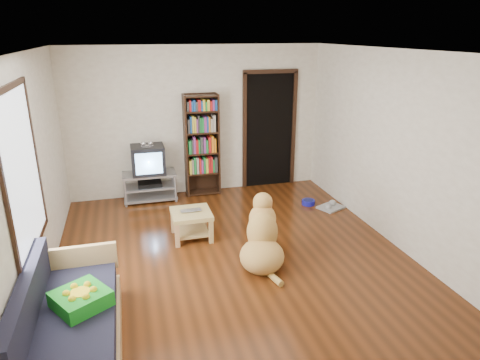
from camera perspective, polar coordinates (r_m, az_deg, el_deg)
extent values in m
plane|color=#50250D|center=(5.77, -1.09, -9.87)|extent=(5.00, 5.00, 0.00)
plane|color=white|center=(5.04, -1.29, 16.88)|extent=(5.00, 5.00, 0.00)
plane|color=silver|center=(7.64, -5.79, 7.78)|extent=(4.50, 0.00, 4.50)
plane|color=silver|center=(3.08, 10.41, -10.47)|extent=(4.50, 0.00, 4.50)
plane|color=silver|center=(5.22, -25.88, 0.47)|extent=(0.00, 5.00, 5.00)
plane|color=silver|center=(6.18, 19.54, 4.01)|extent=(0.00, 5.00, 5.00)
cube|color=#1B9724|center=(4.31, -20.45, -14.63)|extent=(0.60, 0.60, 0.15)
imported|color=silver|center=(6.05, -6.50, -4.23)|extent=(0.30, 0.20, 0.02)
cylinder|color=#161698|center=(7.41, 9.10, -2.94)|extent=(0.22, 0.22, 0.08)
cube|color=gray|center=(7.33, 12.02, -3.58)|extent=(0.50, 0.46, 0.03)
cube|color=white|center=(4.69, -27.04, 0.89)|extent=(0.02, 1.30, 1.60)
cube|color=black|center=(4.53, -28.56, 10.78)|extent=(0.03, 1.42, 0.06)
cube|color=black|center=(4.99, -25.56, -8.08)|extent=(0.03, 1.42, 0.06)
cube|color=black|center=(4.05, -28.76, -2.12)|extent=(0.03, 0.06, 1.70)
cube|color=black|center=(5.35, -25.64, 3.18)|extent=(0.03, 0.06, 1.70)
cube|color=black|center=(8.01, 3.91, 6.53)|extent=(0.90, 0.02, 2.10)
cube|color=black|center=(7.85, 0.61, 6.32)|extent=(0.07, 0.05, 2.14)
cube|color=black|center=(8.16, 7.16, 6.67)|extent=(0.07, 0.05, 2.14)
cube|color=black|center=(7.83, 4.13, 14.24)|extent=(1.03, 0.05, 0.07)
cube|color=#99999E|center=(7.52, -12.03, 0.79)|extent=(0.90, 0.45, 0.04)
cube|color=#99999E|center=(7.59, -11.91, -0.86)|extent=(0.86, 0.42, 0.03)
cube|color=#99999E|center=(7.66, -11.82, -2.19)|extent=(0.90, 0.45, 0.04)
cylinder|color=#99999E|center=(7.40, -15.05, -1.66)|extent=(0.04, 0.04, 0.50)
cylinder|color=#99999E|center=(7.44, -8.58, -1.09)|extent=(0.04, 0.04, 0.50)
cylinder|color=#99999E|center=(7.78, -15.10, -0.64)|extent=(0.04, 0.04, 0.50)
cylinder|color=#99999E|center=(7.81, -8.94, -0.10)|extent=(0.04, 0.04, 0.50)
cube|color=black|center=(7.58, -11.94, -0.51)|extent=(0.40, 0.30, 0.07)
cube|color=black|center=(7.44, -12.17, 2.68)|extent=(0.55, 0.48, 0.48)
cube|color=black|center=(7.63, -12.27, 3.10)|extent=(0.40, 0.14, 0.36)
cube|color=#8CBFF2|center=(7.21, -12.04, 2.15)|extent=(0.44, 0.02, 0.36)
cube|color=silver|center=(7.33, -12.28, 4.45)|extent=(0.20, 0.07, 0.02)
sphere|color=silver|center=(7.31, -12.78, 4.75)|extent=(0.09, 0.09, 0.09)
sphere|color=silver|center=(7.32, -11.84, 4.83)|extent=(0.09, 0.09, 0.09)
cube|color=black|center=(7.54, -7.25, 4.45)|extent=(0.03, 0.30, 1.80)
cube|color=black|center=(7.64, -3.00, 4.77)|extent=(0.03, 0.30, 1.80)
cube|color=black|center=(7.72, -5.30, 4.87)|extent=(0.60, 0.02, 1.80)
cube|color=black|center=(7.85, -4.93, -1.54)|extent=(0.56, 0.28, 0.02)
cube|color=black|center=(7.73, -5.01, 1.03)|extent=(0.56, 0.28, 0.03)
cube|color=black|center=(7.62, -5.09, 3.67)|extent=(0.56, 0.28, 0.02)
cube|color=black|center=(7.53, -5.17, 6.38)|extent=(0.56, 0.28, 0.02)
cube|color=black|center=(7.46, -5.25, 9.15)|extent=(0.56, 0.28, 0.02)
cube|color=black|center=(7.41, -5.32, 11.13)|extent=(0.56, 0.28, 0.02)
cube|color=tan|center=(4.46, -21.03, -19.54)|extent=(0.80, 1.80, 0.22)
cube|color=#1E1E2D|center=(4.33, -21.39, -17.25)|extent=(0.74, 1.74, 0.18)
cube|color=#1E1E2D|center=(4.24, -26.54, -14.44)|extent=(0.12, 1.74, 0.40)
cube|color=tan|center=(4.97, -20.74, -9.84)|extent=(0.80, 0.06, 0.30)
cube|color=#D3B86C|center=(6.09, -6.53, -4.48)|extent=(0.55, 0.55, 0.06)
cube|color=tan|center=(6.20, -6.44, -6.77)|extent=(0.45, 0.45, 0.03)
cube|color=tan|center=(5.94, -8.36, -7.36)|extent=(0.06, 0.06, 0.34)
cube|color=tan|center=(6.00, -3.87, -6.89)|extent=(0.06, 0.06, 0.34)
cube|color=tan|center=(6.36, -8.90, -5.51)|extent=(0.06, 0.06, 0.34)
cube|color=tan|center=(6.42, -4.72, -5.09)|extent=(0.06, 0.06, 0.34)
ellipsoid|color=#C4854B|center=(5.39, 2.94, -10.10)|extent=(0.72, 0.75, 0.41)
ellipsoid|color=tan|center=(5.48, 2.99, -6.92)|extent=(0.52, 0.54, 0.54)
ellipsoid|color=tan|center=(5.52, 3.02, -5.19)|extent=(0.43, 0.41, 0.39)
ellipsoid|color=gold|center=(5.50, 3.06, -2.92)|extent=(0.33, 0.34, 0.24)
ellipsoid|color=#B78846|center=(5.63, 3.05, -2.67)|extent=(0.17, 0.23, 0.10)
sphere|color=black|center=(5.72, 3.05, -2.30)|extent=(0.05, 0.05, 0.05)
ellipsoid|color=tan|center=(5.46, 2.07, -3.18)|extent=(0.08, 0.10, 0.16)
ellipsoid|color=tan|center=(5.46, 4.03, -3.22)|extent=(0.08, 0.10, 0.16)
cylinder|color=#BC8F48|center=(5.75, 2.10, -7.51)|extent=(0.13, 0.15, 0.45)
cylinder|color=tan|center=(5.75, 3.83, -7.54)|extent=(0.13, 0.15, 0.45)
sphere|color=tan|center=(5.89, 2.09, -8.97)|extent=(0.11, 0.11, 0.11)
sphere|color=#B88147|center=(5.89, 3.78, -8.99)|extent=(0.11, 0.11, 0.11)
cylinder|color=tan|center=(5.25, 4.38, -12.72)|extent=(0.15, 0.39, 0.09)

